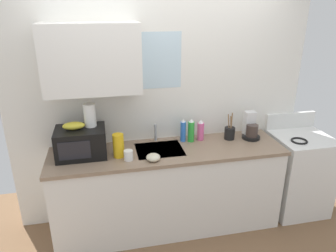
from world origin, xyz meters
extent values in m
cube|color=white|center=(0.00, 0.35, 1.25)|extent=(3.09, 0.10, 2.50)
cube|color=white|center=(-0.66, 0.14, 1.79)|extent=(0.86, 0.32, 0.62)
cube|color=silver|center=(-0.08, 0.31, 1.73)|extent=(0.56, 0.02, 0.55)
cube|color=white|center=(0.00, 0.00, 0.43)|extent=(2.29, 0.60, 0.86)
cube|color=#8C725B|center=(0.00, 0.00, 0.88)|extent=(2.32, 0.63, 0.03)
cube|color=#9EA0A5|center=(-0.08, 0.02, 0.83)|extent=(0.46, 0.38, 0.14)
cylinder|color=#B2B5BA|center=(-0.08, 0.24, 0.99)|extent=(0.03, 0.03, 0.19)
cube|color=white|center=(1.50, 0.00, 0.45)|extent=(0.60, 0.60, 0.90)
torus|color=black|center=(1.38, -0.10, 0.91)|extent=(0.17, 0.17, 0.02)
cube|color=white|center=(1.50, 0.28, 0.99)|extent=(0.60, 0.04, 0.18)
cube|color=black|center=(-0.82, 0.05, 1.04)|extent=(0.46, 0.34, 0.27)
cube|color=black|center=(-0.87, -0.12, 1.04)|extent=(0.28, 0.01, 0.17)
ellipsoid|color=gold|center=(-0.87, 0.05, 1.20)|extent=(0.20, 0.11, 0.07)
cylinder|color=white|center=(-0.72, 0.10, 1.28)|extent=(0.11, 0.11, 0.22)
cylinder|color=black|center=(0.92, 0.08, 0.92)|extent=(0.19, 0.19, 0.03)
cylinder|color=#3F332D|center=(0.92, 0.07, 1.00)|extent=(0.12, 0.12, 0.13)
cube|color=silver|center=(0.92, 0.15, 1.05)|extent=(0.11, 0.09, 0.26)
cylinder|color=blue|center=(0.20, 0.17, 1.01)|extent=(0.06, 0.06, 0.21)
cone|color=white|center=(0.20, 0.17, 1.13)|extent=(0.04, 0.04, 0.04)
cylinder|color=green|center=(0.28, 0.15, 1.01)|extent=(0.07, 0.07, 0.22)
cone|color=white|center=(0.28, 0.15, 1.13)|extent=(0.05, 0.05, 0.04)
cylinder|color=#E55999|center=(0.39, 0.17, 0.99)|extent=(0.07, 0.07, 0.19)
cone|color=white|center=(0.39, 0.17, 1.10)|extent=(0.05, 0.05, 0.04)
cylinder|color=gold|center=(-0.48, -0.05, 1.01)|extent=(0.10, 0.10, 0.23)
cylinder|color=white|center=(-0.40, -0.14, 0.95)|extent=(0.08, 0.08, 0.09)
cylinder|color=black|center=(0.69, 0.12, 0.97)|extent=(0.11, 0.11, 0.13)
cylinder|color=olive|center=(0.68, 0.12, 1.06)|extent=(0.03, 0.03, 0.24)
cylinder|color=olive|center=(0.71, 0.13, 1.07)|extent=(0.02, 0.03, 0.25)
cylinder|color=olive|center=(0.69, 0.10, 1.05)|extent=(0.03, 0.02, 0.23)
ellipsoid|color=beige|center=(-0.18, -0.20, 0.93)|extent=(0.13, 0.13, 0.06)
camera|label=1|loc=(-0.60, -2.77, 2.26)|focal=33.89mm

